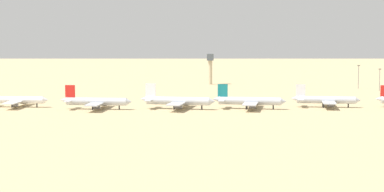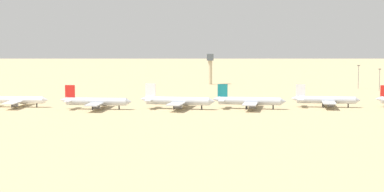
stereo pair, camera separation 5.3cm
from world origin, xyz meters
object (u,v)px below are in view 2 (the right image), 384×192
(parked_jet_red_2, at_px, (94,102))
(control_tower, at_px, (208,66))
(parked_jet_teal_4, at_px, (247,101))
(parked_jet_white_5, at_px, (323,100))
(light_pole_mid, at_px, (356,75))
(parked_jet_white_1, at_px, (13,100))
(parked_jet_white_3, at_px, (175,101))
(light_pole_west, at_px, (377,78))

(parked_jet_red_2, xyz_separation_m, control_tower, (65.01, 166.70, 10.14))
(parked_jet_teal_4, xyz_separation_m, parked_jet_white_5, (42.12, 7.58, -0.22))
(parked_jet_white_5, xyz_separation_m, control_tower, (-58.22, 157.25, 10.27))
(light_pole_mid, bearing_deg, parked_jet_white_1, -151.53)
(parked_jet_red_2, distance_m, parked_jet_teal_4, 81.13)
(parked_jet_red_2, xyz_separation_m, parked_jet_white_3, (43.02, 1.08, 0.22))
(parked_jet_red_2, bearing_deg, parked_jet_white_1, 173.34)
(parked_jet_white_1, xyz_separation_m, control_tower, (110.22, 156.46, 10.34))
(parked_jet_white_1, xyz_separation_m, parked_jet_teal_4, (126.32, -8.38, 0.29))
(control_tower, xyz_separation_m, light_pole_mid, (105.22, -39.62, -4.68))
(parked_jet_white_1, relative_size, control_tower, 1.55)
(parked_jet_red_2, relative_size, control_tower, 1.63)
(parked_jet_red_2, bearing_deg, light_pole_west, 37.59)
(parked_jet_teal_4, relative_size, light_pole_mid, 2.34)
(parked_jet_white_1, relative_size, parked_jet_teal_4, 0.93)
(control_tower, height_order, light_pole_mid, control_tower)
(parked_jet_white_1, distance_m, parked_jet_white_3, 88.71)
(parked_jet_white_3, relative_size, parked_jet_teal_4, 1.03)
(parked_jet_white_1, distance_m, parked_jet_white_5, 168.44)
(control_tower, bearing_deg, light_pole_west, -25.77)
(parked_jet_red_2, bearing_deg, light_pole_mid, 42.84)
(parked_jet_white_3, distance_m, parked_jet_teal_4, 38.10)
(parked_jet_white_3, xyz_separation_m, parked_jet_white_5, (80.21, 8.36, -0.36))
(parked_jet_white_5, height_order, control_tower, control_tower)
(parked_jet_white_3, bearing_deg, parked_jet_red_2, -167.12)
(light_pole_west, bearing_deg, parked_jet_red_2, -148.51)
(parked_jet_white_5, relative_size, light_pole_mid, 2.23)
(parked_jet_white_5, bearing_deg, parked_jet_white_3, -167.11)
(light_pole_west, bearing_deg, parked_jet_white_1, -156.02)
(parked_jet_teal_4, bearing_deg, parked_jet_white_3, -169.24)
(light_pole_mid, bearing_deg, control_tower, 159.36)
(parked_jet_white_1, relative_size, parked_jet_white_3, 0.91)
(parked_jet_red_2, relative_size, parked_jet_white_5, 1.03)
(parked_jet_white_1, distance_m, light_pole_mid, 245.14)
(parked_jet_white_5, distance_m, light_pole_west, 116.66)
(control_tower, bearing_deg, parked_jet_teal_4, -84.42)
(parked_jet_white_5, height_order, light_pole_west, light_pole_west)
(parked_jet_red_2, height_order, light_pole_mid, light_pole_mid)
(parked_jet_teal_4, bearing_deg, parked_jet_white_1, -174.21)
(parked_jet_white_3, bearing_deg, parked_jet_white_5, 17.39)
(parked_jet_white_3, relative_size, light_pole_west, 2.66)
(parked_jet_white_1, relative_size, light_pole_west, 2.42)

